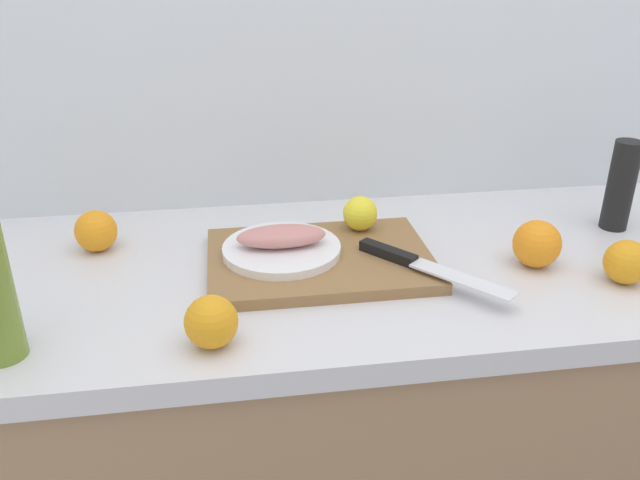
{
  "coord_description": "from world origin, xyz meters",
  "views": [
    {
      "loc": [
        -0.3,
        -1.0,
        1.42
      ],
      "look_at": [
        -0.15,
        -0.0,
        0.95
      ],
      "focal_mm": 36.08,
      "sensor_mm": 36.0,
      "label": 1
    }
  ],
  "objects_px": {
    "orange_0": "(96,231)",
    "fish_fillet": "(281,236)",
    "lemon_0": "(360,213)",
    "chef_knife": "(414,262)",
    "white_plate": "(282,249)",
    "cutting_board": "(320,261)",
    "pepper_mill": "(621,186)"
  },
  "relations": [
    {
      "from": "orange_0",
      "to": "pepper_mill",
      "type": "xyz_separation_m",
      "value": [
        1.0,
        -0.05,
        0.05
      ]
    },
    {
      "from": "white_plate",
      "to": "pepper_mill",
      "type": "height_order",
      "value": "pepper_mill"
    },
    {
      "from": "white_plate",
      "to": "pepper_mill",
      "type": "distance_m",
      "value": 0.67
    },
    {
      "from": "fish_fillet",
      "to": "orange_0",
      "type": "height_order",
      "value": "orange_0"
    },
    {
      "from": "fish_fillet",
      "to": "cutting_board",
      "type": "bearing_deg",
      "value": -16.59
    },
    {
      "from": "orange_0",
      "to": "fish_fillet",
      "type": "bearing_deg",
      "value": -17.7
    },
    {
      "from": "lemon_0",
      "to": "orange_0",
      "type": "bearing_deg",
      "value": 177.03
    },
    {
      "from": "lemon_0",
      "to": "orange_0",
      "type": "relative_size",
      "value": 0.86
    },
    {
      "from": "chef_knife",
      "to": "lemon_0",
      "type": "height_order",
      "value": "lemon_0"
    },
    {
      "from": "white_plate",
      "to": "pepper_mill",
      "type": "bearing_deg",
      "value": 4.88
    },
    {
      "from": "cutting_board",
      "to": "orange_0",
      "type": "bearing_deg",
      "value": 162.48
    },
    {
      "from": "cutting_board",
      "to": "white_plate",
      "type": "xyz_separation_m",
      "value": [
        -0.07,
        0.02,
        0.02
      ]
    },
    {
      "from": "white_plate",
      "to": "fish_fillet",
      "type": "relative_size",
      "value": 1.33
    },
    {
      "from": "lemon_0",
      "to": "pepper_mill",
      "type": "bearing_deg",
      "value": -2.61
    },
    {
      "from": "white_plate",
      "to": "fish_fillet",
      "type": "bearing_deg",
      "value": -90.0
    },
    {
      "from": "lemon_0",
      "to": "cutting_board",
      "type": "bearing_deg",
      "value": -132.66
    },
    {
      "from": "pepper_mill",
      "to": "white_plate",
      "type": "bearing_deg",
      "value": -175.12
    },
    {
      "from": "chef_knife",
      "to": "orange_0",
      "type": "distance_m",
      "value": 0.58
    },
    {
      "from": "fish_fillet",
      "to": "orange_0",
      "type": "bearing_deg",
      "value": 162.3
    },
    {
      "from": "white_plate",
      "to": "orange_0",
      "type": "distance_m",
      "value": 0.35
    },
    {
      "from": "chef_knife",
      "to": "orange_0",
      "type": "height_order",
      "value": "orange_0"
    },
    {
      "from": "chef_knife",
      "to": "white_plate",
      "type": "bearing_deg",
      "value": -151.87
    },
    {
      "from": "orange_0",
      "to": "pepper_mill",
      "type": "distance_m",
      "value": 1.0
    },
    {
      "from": "white_plate",
      "to": "orange_0",
      "type": "relative_size",
      "value": 2.73
    },
    {
      "from": "fish_fillet",
      "to": "lemon_0",
      "type": "height_order",
      "value": "lemon_0"
    },
    {
      "from": "fish_fillet",
      "to": "chef_knife",
      "type": "distance_m",
      "value": 0.23
    },
    {
      "from": "fish_fillet",
      "to": "lemon_0",
      "type": "bearing_deg",
      "value": 27.05
    },
    {
      "from": "white_plate",
      "to": "orange_0",
      "type": "height_order",
      "value": "orange_0"
    },
    {
      "from": "orange_0",
      "to": "cutting_board",
      "type": "bearing_deg",
      "value": -17.52
    },
    {
      "from": "chef_knife",
      "to": "lemon_0",
      "type": "distance_m",
      "value": 0.18
    },
    {
      "from": "pepper_mill",
      "to": "orange_0",
      "type": "bearing_deg",
      "value": 177.21
    },
    {
      "from": "fish_fillet",
      "to": "orange_0",
      "type": "relative_size",
      "value": 2.04
    }
  ]
}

